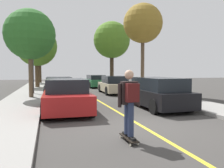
% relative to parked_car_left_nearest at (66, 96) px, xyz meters
% --- Properties ---
extents(ground, '(80.00, 80.00, 0.00)m').
position_rel_parked_car_left_nearest_xyz_m(ground, '(2.11, -3.11, -0.69)').
color(ground, '#3D3A38').
extents(center_line, '(0.12, 39.20, 0.01)m').
position_rel_parked_car_left_nearest_xyz_m(center_line, '(2.11, 0.89, -0.69)').
color(center_line, gold).
rests_on(center_line, ground).
extents(parked_car_left_nearest, '(2.05, 4.09, 1.41)m').
position_rel_parked_car_left_nearest_xyz_m(parked_car_left_nearest, '(0.00, 0.00, 0.00)').
color(parked_car_left_nearest, maroon).
rests_on(parked_car_left_nearest, ground).
extents(parked_car_left_near, '(2.05, 4.37, 1.33)m').
position_rel_parked_car_left_nearest_xyz_m(parked_car_left_near, '(-0.00, 6.38, -0.02)').
color(parked_car_left_near, '#38383D').
rests_on(parked_car_left_near, ground).
extents(parked_car_right_nearest, '(1.89, 4.48, 1.44)m').
position_rel_parked_car_left_nearest_xyz_m(parked_car_right_nearest, '(4.21, -0.11, 0.02)').
color(parked_car_right_nearest, black).
rests_on(parked_car_right_nearest, ground).
extents(parked_car_right_near, '(2.01, 4.10, 1.36)m').
position_rel_parked_car_left_nearest_xyz_m(parked_car_right_near, '(4.21, 6.89, -0.03)').
color(parked_car_right_near, '#BCAD89').
rests_on(parked_car_right_near, ground).
extents(parked_car_right_far, '(1.92, 4.70, 1.31)m').
position_rel_parked_car_left_nearest_xyz_m(parked_car_right_far, '(4.21, 13.74, -0.04)').
color(parked_car_right_far, '#1E5B33').
rests_on(parked_car_right_far, ground).
extents(street_tree_left_nearest, '(3.06, 3.06, 5.36)m').
position_rel_parked_car_left_nearest_xyz_m(street_tree_left_nearest, '(-1.74, 4.89, 3.27)').
color(street_tree_left_nearest, brown).
rests_on(street_tree_left_nearest, sidewalk_left).
extents(street_tree_left_near, '(3.99, 3.99, 6.07)m').
position_rel_parked_car_left_nearest_xyz_m(street_tree_left_near, '(-1.74, 13.82, 3.51)').
color(street_tree_left_near, '#4C3823').
rests_on(street_tree_left_near, sidewalk_left).
extents(street_tree_left_far, '(3.91, 3.91, 6.44)m').
position_rel_parked_car_left_nearest_xyz_m(street_tree_left_far, '(-1.74, 22.17, 3.91)').
color(street_tree_left_far, '#3D2D1E').
rests_on(street_tree_left_far, sidewalk_left).
extents(street_tree_right_nearest, '(2.84, 2.84, 6.48)m').
position_rel_parked_car_left_nearest_xyz_m(street_tree_right_nearest, '(5.95, 5.42, 4.47)').
color(street_tree_right_nearest, brown).
rests_on(street_tree_right_nearest, sidewalk_right).
extents(street_tree_right_near, '(3.92, 3.92, 6.89)m').
position_rel_parked_car_left_nearest_xyz_m(street_tree_right_near, '(5.95, 13.50, 4.35)').
color(street_tree_right_near, '#3D2D1E').
rests_on(street_tree_right_near, sidewalk_right).
extents(streetlamp, '(0.36, 0.24, 5.89)m').
position_rel_parked_car_left_nearest_xyz_m(streetlamp, '(-1.75, 7.19, 2.80)').
color(streetlamp, '#38383D').
rests_on(streetlamp, sidewalk_left).
extents(skateboard, '(0.24, 0.84, 0.10)m').
position_rel_parked_car_left_nearest_xyz_m(skateboard, '(1.17, -4.49, -0.60)').
color(skateboard, black).
rests_on(skateboard, ground).
extents(skateboarder, '(0.58, 0.70, 1.68)m').
position_rel_parked_car_left_nearest_xyz_m(skateboarder, '(1.17, -4.53, 0.37)').
color(skateboarder, black).
rests_on(skateboarder, skateboard).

